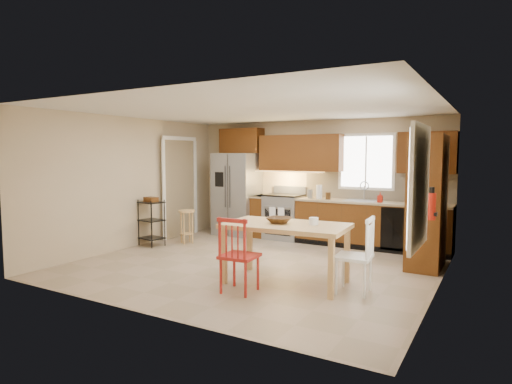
{
  "coord_description": "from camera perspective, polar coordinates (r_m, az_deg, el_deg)",
  "views": [
    {
      "loc": [
        3.43,
        -5.92,
        1.79
      ],
      "look_at": [
        -0.21,
        0.4,
        1.15
      ],
      "focal_mm": 30.0,
      "sensor_mm": 36.0,
      "label": 1
    }
  ],
  "objects": [
    {
      "name": "floor",
      "position": [
        7.08,
        -0.11,
        -9.64
      ],
      "size": [
        5.5,
        5.5,
        0.0
      ],
      "primitive_type": "plane",
      "color": "tan",
      "rests_on": "ground"
    },
    {
      "name": "ceiling",
      "position": [
        6.88,
        -0.12,
        10.93
      ],
      "size": [
        5.5,
        5.0,
        0.02
      ],
      "primitive_type": "cube",
      "color": "silver",
      "rests_on": "ground"
    },
    {
      "name": "wall_back",
      "position": [
        9.11,
        7.79,
        1.57
      ],
      "size": [
        5.5,
        0.02,
        2.5
      ],
      "primitive_type": "cube",
      "color": "#CCB793",
      "rests_on": "ground"
    },
    {
      "name": "wall_front",
      "position": [
        4.88,
        -15.0,
        -1.51
      ],
      "size": [
        5.5,
        0.02,
        2.5
      ],
      "primitive_type": "cube",
      "color": "#CCB793",
      "rests_on": "ground"
    },
    {
      "name": "wall_left",
      "position": [
        8.58,
        -16.23,
        1.2
      ],
      "size": [
        0.02,
        5.0,
        2.5
      ],
      "primitive_type": "cube",
      "color": "#CCB793",
      "rests_on": "ground"
    },
    {
      "name": "wall_right",
      "position": [
        5.99,
        23.31,
        -0.57
      ],
      "size": [
        0.02,
        5.0,
        2.5
      ],
      "primitive_type": "cube",
      "color": "#CCB793",
      "rests_on": "ground"
    },
    {
      "name": "refrigerator",
      "position": [
        9.59,
        -2.54,
        -0.26
      ],
      "size": [
        0.92,
        0.75,
        1.82
      ],
      "primitive_type": "cube",
      "color": "gray",
      "rests_on": "floor"
    },
    {
      "name": "range_stove",
      "position": [
        9.13,
        3.78,
        -3.38
      ],
      "size": [
        0.76,
        0.63,
        0.92
      ],
      "primitive_type": "cube",
      "color": "gray",
      "rests_on": "floor"
    },
    {
      "name": "base_cabinet_narrow",
      "position": [
        9.4,
        0.8,
        -3.19
      ],
      "size": [
        0.3,
        0.6,
        0.9
      ],
      "primitive_type": "cube",
      "color": "#5C3111",
      "rests_on": "floor"
    },
    {
      "name": "base_cabinet_run",
      "position": [
        8.51,
        15.05,
        -4.23
      ],
      "size": [
        2.92,
        0.6,
        0.9
      ],
      "primitive_type": "cube",
      "color": "#5C3111",
      "rests_on": "floor"
    },
    {
      "name": "dishwasher",
      "position": [
        8.1,
        18.36,
        -4.77
      ],
      "size": [
        0.6,
        0.02,
        0.78
      ],
      "primitive_type": "cube",
      "color": "black",
      "rests_on": "floor"
    },
    {
      "name": "backsplash",
      "position": [
        8.7,
        15.64,
        0.77
      ],
      "size": [
        2.92,
        0.03,
        0.55
      ],
      "primitive_type": "cube",
      "color": "beige",
      "rests_on": "wall_back"
    },
    {
      "name": "upper_over_fridge",
      "position": [
        9.72,
        -1.93,
        6.83
      ],
      "size": [
        1.0,
        0.35,
        0.55
      ],
      "primitive_type": "cube",
      "color": "#5C2D0F",
      "rests_on": "wall_back"
    },
    {
      "name": "upper_left_block",
      "position": [
        9.03,
        5.94,
        5.2
      ],
      "size": [
        1.8,
        0.35,
        0.75
      ],
      "primitive_type": "cube",
      "color": "#5C2D0F",
      "rests_on": "wall_back"
    },
    {
      "name": "upper_right_block",
      "position": [
        8.33,
        21.9,
        4.89
      ],
      "size": [
        1.0,
        0.35,
        0.75
      ],
      "primitive_type": "cube",
      "color": "#5C2D0F",
      "rests_on": "wall_back"
    },
    {
      "name": "window_back",
      "position": [
        8.72,
        14.49,
        3.93
      ],
      "size": [
        1.12,
        0.04,
        1.12
      ],
      "primitive_type": "cube",
      "color": "white",
      "rests_on": "wall_back"
    },
    {
      "name": "sink",
      "position": [
        8.5,
        13.87,
        -1.42
      ],
      "size": [
        0.62,
        0.46,
        0.16
      ],
      "primitive_type": "cube",
      "color": "gray",
      "rests_on": "base_cabinet_run"
    },
    {
      "name": "undercab_glow",
      "position": [
        9.14,
        4.13,
        2.74
      ],
      "size": [
        1.6,
        0.3,
        0.01
      ],
      "primitive_type": "cube",
      "color": "#FFBF66",
      "rests_on": "wall_back"
    },
    {
      "name": "soap_bottle",
      "position": [
        8.3,
        16.22,
        -0.69
      ],
      "size": [
        0.09,
        0.09,
        0.19
      ],
      "primitive_type": "imported",
      "color": "#B61A0C",
      "rests_on": "base_cabinet_run"
    },
    {
      "name": "paper_towel",
      "position": [
        8.71,
        8.43,
        0.02
      ],
      "size": [
        0.12,
        0.12,
        0.28
      ],
      "primitive_type": "cylinder",
      "color": "white",
      "rests_on": "base_cabinet_run"
    },
    {
      "name": "canister_steel",
      "position": [
        8.79,
        7.21,
        -0.25
      ],
      "size": [
        0.11,
        0.11,
        0.18
      ],
      "primitive_type": "cylinder",
      "color": "gray",
      "rests_on": "base_cabinet_run"
    },
    {
      "name": "canister_wood",
      "position": [
        8.62,
        9.58,
        -0.52
      ],
      "size": [
        0.1,
        0.1,
        0.14
      ],
      "primitive_type": "cylinder",
      "color": "#4A2D13",
      "rests_on": "base_cabinet_run"
    },
    {
      "name": "pantry",
      "position": [
        7.23,
        21.85,
        -1.22
      ],
      "size": [
        0.5,
        0.95,
        2.1
      ],
      "primitive_type": "cube",
      "color": "#5C3111",
      "rests_on": "floor"
    },
    {
      "name": "fire_extinguisher",
      "position": [
        6.17,
        22.32,
        -1.79
      ],
      "size": [
        0.12,
        0.12,
        0.36
      ],
      "primitive_type": "cylinder",
      "color": "#B61A0C",
      "rests_on": "wall_right"
    },
    {
      "name": "window_right",
      "position": [
        4.84,
        20.98,
        0.66
      ],
      "size": [
        0.04,
        1.02,
        1.32
      ],
      "primitive_type": "cube",
      "color": "white",
      "rests_on": "wall_right"
    },
    {
      "name": "doorway",
      "position": [
        9.48,
        -10.19,
        0.45
      ],
      "size": [
        0.04,
        0.95,
        2.1
      ],
      "primitive_type": "cube",
      "color": "#8C7A59",
      "rests_on": "wall_left"
    },
    {
      "name": "dining_table",
      "position": [
        6.02,
        3.98,
        -8.24
      ],
      "size": [
        1.75,
        1.06,
        0.82
      ],
      "primitive_type": null,
      "rotation": [
        0.0,
        0.0,
        0.07
      ],
      "color": "tan",
      "rests_on": "floor"
    },
    {
      "name": "chair_red",
      "position": [
        5.61,
        -2.2,
        -8.33
      ],
      "size": [
        0.49,
        0.49,
        0.99
      ],
      "primitive_type": null,
      "rotation": [
        0.0,
        0.0,
        0.07
      ],
      "color": "#AC211A",
      "rests_on": "floor"
    },
    {
      "name": "chair_white",
      "position": [
        5.71,
        12.9,
        -8.22
      ],
      "size": [
        0.49,
        0.49,
        0.99
      ],
      "primitive_type": null,
      "rotation": [
        0.0,
        0.0,
        1.64
      ],
      "color": "white",
      "rests_on": "floor"
    },
    {
      "name": "table_bowl",
      "position": [
        5.99,
        3.1,
        -4.21
      ],
      "size": [
        0.36,
        0.36,
        0.08
      ],
      "primitive_type": "imported",
      "rotation": [
        0.0,
        0.0,
        0.07
      ],
      "color": "#4A2D13",
      "rests_on": "dining_table"
    },
    {
      "name": "table_jar",
      "position": [
        5.88,
        7.7,
        -4.1
      ],
      "size": [
        0.14,
        0.14,
        0.16
      ],
      "primitive_type": "cylinder",
      "rotation": [
        0.0,
        0.0,
        0.07
      ],
      "color": "white",
      "rests_on": "dining_table"
    },
    {
      "name": "bar_stool",
      "position": [
        8.79,
        -9.21,
        -4.58
      ],
      "size": [
        0.43,
        0.43,
        0.67
      ],
      "primitive_type": null,
      "rotation": [
        0.0,
        0.0,
        -0.41
      ],
      "color": "tan",
      "rests_on": "floor"
    },
    {
      "name": "utility_cart",
      "position": [
        8.66,
        -13.76,
        -4.0
      ],
      "size": [
        0.51,
        0.43,
        0.91
      ],
      "primitive_type": null,
      "rotation": [
        0.0,
        0.0,
        -0.17
      ],
      "color": "black",
      "rests_on": "floor"
    }
  ]
}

